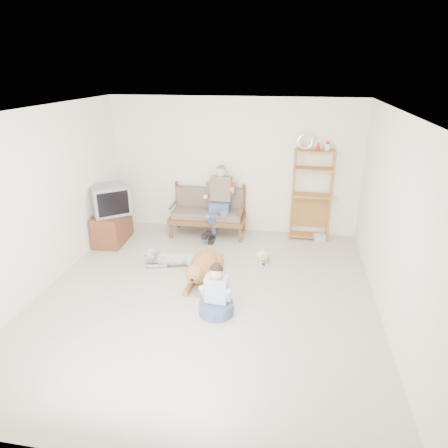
% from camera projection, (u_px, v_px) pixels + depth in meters
% --- Properties ---
extents(floor, '(5.50, 5.50, 0.00)m').
position_uv_depth(floor, '(205.00, 297.00, 5.99)').
color(floor, silver).
rests_on(floor, ground).
extents(ceiling, '(5.50, 5.50, 0.00)m').
position_uv_depth(ceiling, '(202.00, 111.00, 4.99)').
color(ceiling, white).
rests_on(ceiling, ground).
extents(wall_back, '(5.00, 0.00, 5.00)m').
position_uv_depth(wall_back, '(234.00, 166.00, 8.01)').
color(wall_back, white).
rests_on(wall_back, ground).
extents(wall_front, '(5.00, 0.00, 5.00)m').
position_uv_depth(wall_front, '(123.00, 337.00, 2.97)').
color(wall_front, white).
rests_on(wall_front, ground).
extents(wall_left, '(0.00, 5.50, 5.50)m').
position_uv_depth(wall_left, '(39.00, 203.00, 5.89)').
color(wall_left, white).
rests_on(wall_left, ground).
extents(wall_right, '(0.00, 5.50, 5.50)m').
position_uv_depth(wall_right, '(395.00, 224.00, 5.09)').
color(wall_right, white).
rests_on(wall_right, ground).
extents(loveseat, '(1.52, 0.74, 0.95)m').
position_uv_depth(loveseat, '(208.00, 211.00, 8.11)').
color(loveseat, brown).
rests_on(loveseat, ground).
extents(man, '(0.55, 0.78, 1.26)m').
position_uv_depth(man, '(218.00, 206.00, 7.83)').
color(man, '#485F84').
rests_on(man, loveseat).
extents(etagere, '(0.79, 0.34, 2.07)m').
position_uv_depth(etagere, '(311.00, 194.00, 7.74)').
color(etagere, '#A16932').
rests_on(etagere, ground).
extents(book_stack, '(0.23, 0.19, 0.13)m').
position_uv_depth(book_stack, '(319.00, 237.00, 7.90)').
color(book_stack, silver).
rests_on(book_stack, ground).
extents(tv_stand, '(0.54, 0.92, 0.60)m').
position_uv_depth(tv_stand, '(112.00, 227.00, 7.77)').
color(tv_stand, brown).
rests_on(tv_stand, ground).
extents(crt_tv, '(0.85, 0.83, 0.56)m').
position_uv_depth(crt_tv, '(110.00, 200.00, 7.52)').
color(crt_tv, gray).
rests_on(crt_tv, tv_stand).
extents(wall_outlet, '(0.12, 0.02, 0.08)m').
position_uv_depth(wall_outlet, '(176.00, 212.00, 8.58)').
color(wall_outlet, white).
rests_on(wall_outlet, ground).
extents(golden_retriever, '(0.42, 1.56, 0.47)m').
position_uv_depth(golden_retriever, '(202.00, 268.00, 6.45)').
color(golden_retriever, '#A46739').
rests_on(golden_retriever, ground).
extents(shaggy_dog, '(1.11, 0.47, 0.34)m').
position_uv_depth(shaggy_dog, '(171.00, 258.00, 6.90)').
color(shaggy_dog, white).
rests_on(shaggy_dog, ground).
extents(terrier, '(0.22, 0.60, 0.22)m').
position_uv_depth(terrier, '(263.00, 257.00, 7.01)').
color(terrier, white).
rests_on(terrier, ground).
extents(child, '(0.49, 0.49, 0.77)m').
position_uv_depth(child, '(216.00, 296.00, 5.51)').
color(child, '#485F84').
rests_on(child, ground).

